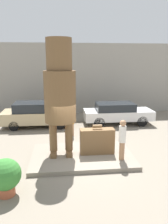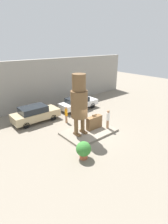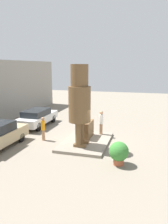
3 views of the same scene
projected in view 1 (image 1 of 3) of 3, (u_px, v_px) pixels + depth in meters
ground_plane at (82, 158)px, 9.91m from camera, size 60.00×60.00×0.00m
pedestal at (82, 156)px, 9.89m from camera, size 4.53×2.98×0.18m
building_backdrop at (71, 79)px, 17.96m from camera, size 28.00×0.60×5.65m
statue_figure at (60, 89)px, 9.26m from camera, size 1.36×1.36×5.04m
giant_suitcase at (97, 141)px, 9.88m from camera, size 1.54×0.49×1.36m
tourist at (122, 138)px, 9.16m from camera, size 0.30×0.30×1.75m
parked_car_tan at (37, 114)px, 14.48m from camera, size 4.62×1.88×1.63m
parked_car_white at (117, 113)px, 15.03m from camera, size 4.67×1.76×1.48m
planter_pot at (5, 176)px, 7.03m from camera, size 1.03×1.03×1.26m
worker_hivis at (72, 121)px, 12.59m from camera, size 0.28×0.28×1.66m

